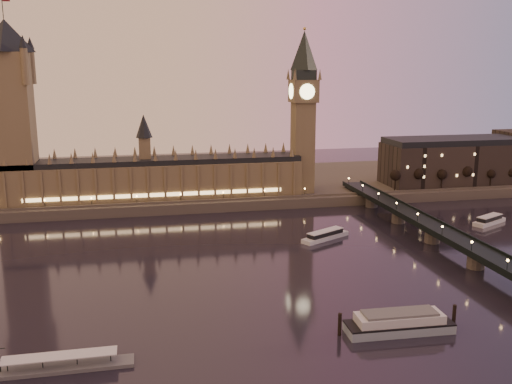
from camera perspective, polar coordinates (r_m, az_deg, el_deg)
The scene contains 17 objects.
ground at distance 250.46m, azimuth 0.43°, elevation -7.62°, with size 700.00×700.00×0.00m, color black.
far_embankment at distance 411.42m, azimuth -0.34°, elevation 0.77°, with size 560.00×130.00×6.00m, color #423D35.
palace_of_westminster at distance 356.96m, azimuth -10.02°, elevation 1.85°, with size 180.00×26.62×52.00m.
victoria_tower at distance 358.58m, azimuth -23.29°, elevation 8.20°, with size 31.68×31.68×118.00m.
big_ben at distance 366.73m, azimuth 4.75°, elevation 8.93°, with size 17.68×17.68×104.00m.
westminster_bridge at distance 281.66m, azimuth 19.03°, elevation -4.86°, with size 13.20×260.00×15.30m.
city_block at distance 440.72m, azimuth 22.16°, elevation 3.17°, with size 155.00×45.00×34.00m.
bare_tree_0 at distance 383.05m, azimuth 13.80°, elevation 1.48°, with size 6.41×6.41×13.03m.
bare_tree_1 at distance 390.60m, azimuth 16.05°, elevation 1.56°, with size 6.41×6.41×13.03m.
bare_tree_2 at distance 398.73m, azimuth 18.21°, elevation 1.64°, with size 6.41×6.41×13.03m.
bare_tree_3 at distance 407.41m, azimuth 20.28°, elevation 1.70°, with size 6.41×6.41×13.03m.
bare_tree_4 at distance 416.59m, azimuth 22.26°, elevation 1.77°, with size 6.41×6.41×13.03m.
bare_tree_5 at distance 426.25m, azimuth 24.15°, elevation 1.83°, with size 6.41×6.41×13.03m.
cruise_boat_a at distance 292.79m, azimuth 6.95°, elevation -4.32°, with size 28.26×19.41×4.61m.
cruise_boat_c at distance 344.57m, azimuth 22.31°, elevation -2.61°, with size 24.29×16.66×4.79m.
moored_barge at distance 198.40m, azimuth 14.12°, elevation -12.57°, with size 41.30×11.33×7.58m.
pontoon_pier at distance 181.18m, azimuth -18.75°, elevation -16.11°, with size 39.90×6.65×10.64m.
Camera 1 is at (-49.80, -230.09, 85.47)m, focal length 40.00 mm.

